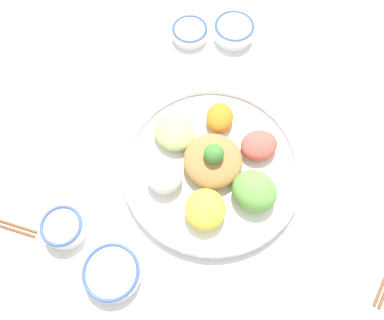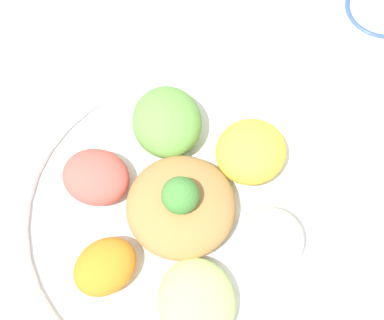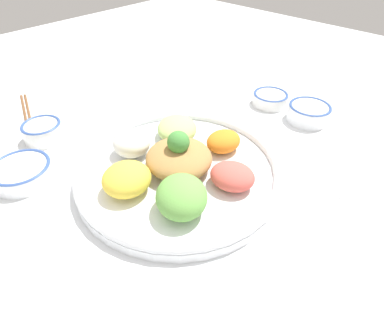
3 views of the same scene
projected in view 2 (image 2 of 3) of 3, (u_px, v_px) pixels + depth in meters
The scene contains 3 objects.
ground_plane at pixel (171, 223), 0.67m from camera, with size 2.40×2.40×0.00m, color white.
salad_platter at pixel (183, 209), 0.65m from camera, with size 0.41×0.41×0.11m.
sauce_bowl_red at pixel (380, 13), 0.78m from camera, with size 0.11×0.11×0.03m.
Camera 2 is at (0.14, -0.14, 0.65)m, focal length 50.00 mm.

